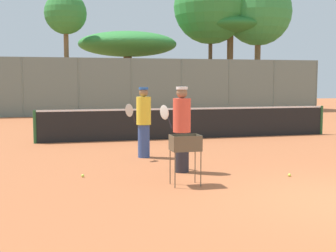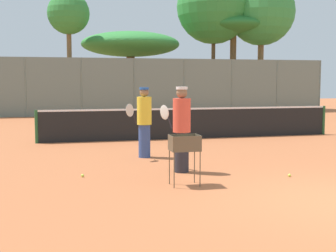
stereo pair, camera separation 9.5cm
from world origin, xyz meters
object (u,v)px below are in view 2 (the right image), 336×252
player_white_outfit (181,128)px  ball_cart (185,147)px  player_red_cap (144,121)px  tennis_net (191,123)px

player_white_outfit → ball_cart: player_white_outfit is taller
player_red_cap → player_white_outfit: bearing=63.2°
player_white_outfit → player_red_cap: 2.18m
tennis_net → player_red_cap: bearing=-123.6°
player_red_cap → ball_cart: bearing=54.5°
ball_cart → player_white_outfit: bearing=77.6°
tennis_net → player_white_outfit: 6.01m
tennis_net → player_white_outfit: size_ratio=5.56×
tennis_net → ball_cart: bearing=-107.7°
player_white_outfit → ball_cart: bearing=138.8°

